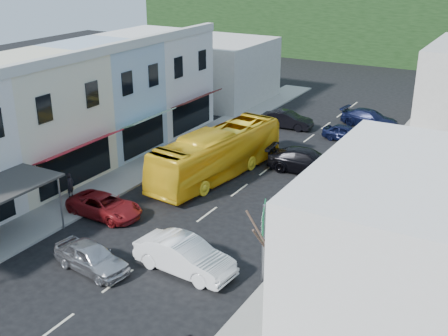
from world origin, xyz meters
TOP-DOWN VIEW (x-y plane):
  - ground at (0.00, 0.00)m, footprint 120.00×120.00m
  - sidewalk_left at (-7.50, 10.00)m, footprint 3.00×52.00m
  - sidewalk_right at (7.50, 10.00)m, footprint 3.00×52.00m
  - shopfront_row at (-12.49, 5.00)m, footprint 8.25×30.00m
  - right_building at (13.50, -4.00)m, footprint 8.00×9.00m
  - distant_block_left at (-12.00, 27.00)m, footprint 8.00×10.00m
  - hillside at (-1.45, 65.09)m, footprint 80.00×26.00m
  - bus at (-2.41, 9.36)m, footprint 3.81×11.81m
  - car_silver at (-1.68, -3.84)m, footprint 4.60×2.38m
  - car_white at (2.25, -1.77)m, footprint 4.53×2.15m
  - car_red at (-5.00, 0.96)m, footprint 4.65×2.02m
  - car_black_near at (2.55, 13.02)m, footprint 4.63×2.19m
  - car_navy_mid at (2.79, 20.79)m, footprint 4.59×2.34m
  - car_black_far at (-2.73, 21.69)m, footprint 4.51×2.09m
  - car_navy_far at (3.35, 25.54)m, footprint 4.71×2.44m
  - pedestrian_left at (-8.38, 1.76)m, footprint 0.49×0.65m
  - direction_sign at (5.80, -0.66)m, footprint 1.39×1.87m
  - street_tree at (7.91, -3.88)m, footprint 3.34×3.34m
  - traffic_signal at (6.48, 29.86)m, footprint 0.60×1.06m

SIDE VIEW (x-z plane):
  - ground at x=0.00m, z-range 0.00..0.00m
  - sidewalk_left at x=-7.50m, z-range 0.00..0.15m
  - sidewalk_right at x=7.50m, z-range 0.00..0.15m
  - car_silver at x=-1.68m, z-range 0.00..1.40m
  - car_white at x=2.25m, z-range 0.00..1.40m
  - car_red at x=-5.00m, z-range 0.00..1.40m
  - car_black_near at x=2.55m, z-range 0.00..1.40m
  - car_navy_mid at x=2.79m, z-range 0.00..1.40m
  - car_black_far at x=-2.73m, z-range 0.00..1.40m
  - car_navy_far at x=3.35m, z-range 0.00..1.40m
  - pedestrian_left at x=-8.38m, z-range 0.15..1.85m
  - bus at x=-2.41m, z-range 0.00..3.10m
  - direction_sign at x=5.80m, z-range 0.00..3.86m
  - traffic_signal at x=6.48m, z-range 0.00..5.07m
  - distant_block_left at x=-12.00m, z-range 0.00..6.00m
  - street_tree at x=7.91m, z-range 0.00..6.37m
  - shopfront_row at x=-12.49m, z-range 0.00..8.00m
  - right_building at x=13.50m, z-range 0.00..8.00m
  - hillside at x=-1.45m, z-range -0.27..13.73m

